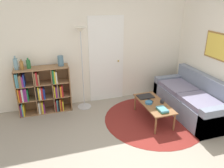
{
  "coord_description": "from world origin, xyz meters",
  "views": [
    {
      "loc": [
        -1.19,
        -2.27,
        2.42
      ],
      "look_at": [
        -0.06,
        1.35,
        0.85
      ],
      "focal_mm": 35.0,
      "sensor_mm": 36.0,
      "label": 1
    }
  ],
  "objects_px": {
    "cup": "(162,101)",
    "vase_on_shelf": "(61,61)",
    "coffee_table": "(154,105)",
    "bowl": "(149,103)",
    "bookshelf": "(42,91)",
    "bottle_middle": "(22,65)",
    "couch": "(193,101)",
    "bottle_right": "(28,64)",
    "laptop": "(145,96)",
    "bottle_left": "(16,64)",
    "floor_lamp": "(81,48)"
  },
  "relations": [
    {
      "from": "couch",
      "to": "bottle_middle",
      "type": "height_order",
      "value": "bottle_middle"
    },
    {
      "from": "coffee_table",
      "to": "bottle_right",
      "type": "bearing_deg",
      "value": 155.67
    },
    {
      "from": "floor_lamp",
      "to": "bottle_middle",
      "type": "distance_m",
      "value": 1.24
    },
    {
      "from": "laptop",
      "to": "bottle_right",
      "type": "relative_size",
      "value": 1.58
    },
    {
      "from": "bookshelf",
      "to": "bottle_middle",
      "type": "relative_size",
      "value": 5.37
    },
    {
      "from": "bowl",
      "to": "cup",
      "type": "distance_m",
      "value": 0.27
    },
    {
      "from": "coffee_table",
      "to": "bottle_left",
      "type": "xyz_separation_m",
      "value": [
        -2.56,
        1.05,
        0.79
      ]
    },
    {
      "from": "bookshelf",
      "to": "coffee_table",
      "type": "bearing_deg",
      "value": -25.91
    },
    {
      "from": "bottle_left",
      "to": "vase_on_shelf",
      "type": "relative_size",
      "value": 1.3
    },
    {
      "from": "bookshelf",
      "to": "cup",
      "type": "distance_m",
      "value": 2.54
    },
    {
      "from": "bookshelf",
      "to": "bottle_left",
      "type": "relative_size",
      "value": 3.94
    },
    {
      "from": "coffee_table",
      "to": "bowl",
      "type": "relative_size",
      "value": 7.19
    },
    {
      "from": "floor_lamp",
      "to": "couch",
      "type": "height_order",
      "value": "floor_lamp"
    },
    {
      "from": "bottle_middle",
      "to": "bottle_right",
      "type": "xyz_separation_m",
      "value": [
        0.13,
        0.02,
        0.01
      ]
    },
    {
      "from": "couch",
      "to": "coffee_table",
      "type": "bearing_deg",
      "value": 179.5
    },
    {
      "from": "floor_lamp",
      "to": "vase_on_shelf",
      "type": "height_order",
      "value": "floor_lamp"
    },
    {
      "from": "bottle_middle",
      "to": "bookshelf",
      "type": "bearing_deg",
      "value": 0.83
    },
    {
      "from": "bookshelf",
      "to": "coffee_table",
      "type": "distance_m",
      "value": 2.38
    },
    {
      "from": "coffee_table",
      "to": "couch",
      "type": "bearing_deg",
      "value": -0.5
    },
    {
      "from": "couch",
      "to": "bottle_right",
      "type": "height_order",
      "value": "bottle_right"
    },
    {
      "from": "bottle_right",
      "to": "vase_on_shelf",
      "type": "distance_m",
      "value": 0.64
    },
    {
      "from": "bookshelf",
      "to": "vase_on_shelf",
      "type": "distance_m",
      "value": 0.77
    },
    {
      "from": "floor_lamp",
      "to": "bottle_left",
      "type": "xyz_separation_m",
      "value": [
        -1.31,
        0.08,
        -0.25
      ]
    },
    {
      "from": "bookshelf",
      "to": "laptop",
      "type": "height_order",
      "value": "bookshelf"
    },
    {
      "from": "laptop",
      "to": "bottle_left",
      "type": "xyz_separation_m",
      "value": [
        -2.52,
        0.74,
        0.74
      ]
    },
    {
      "from": "coffee_table",
      "to": "bottle_right",
      "type": "distance_m",
      "value": 2.67
    },
    {
      "from": "bookshelf",
      "to": "bottle_right",
      "type": "xyz_separation_m",
      "value": [
        -0.19,
        0.02,
        0.61
      ]
    },
    {
      "from": "bowl",
      "to": "bottle_left",
      "type": "bearing_deg",
      "value": 157.1
    },
    {
      "from": "cup",
      "to": "vase_on_shelf",
      "type": "bearing_deg",
      "value": 149.56
    },
    {
      "from": "bottle_left",
      "to": "bottle_right",
      "type": "xyz_separation_m",
      "value": [
        0.23,
        0.01,
        -0.03
      ]
    },
    {
      "from": "couch",
      "to": "laptop",
      "type": "xyz_separation_m",
      "value": [
        -0.98,
        0.32,
        0.1
      ]
    },
    {
      "from": "bottle_middle",
      "to": "vase_on_shelf",
      "type": "height_order",
      "value": "vase_on_shelf"
    },
    {
      "from": "bowl",
      "to": "bottle_left",
      "type": "relative_size",
      "value": 0.52
    },
    {
      "from": "bottle_right",
      "to": "vase_on_shelf",
      "type": "height_order",
      "value": "bottle_right"
    },
    {
      "from": "vase_on_shelf",
      "to": "bottle_middle",
      "type": "bearing_deg",
      "value": -179.72
    },
    {
      "from": "couch",
      "to": "bowl",
      "type": "relative_size",
      "value": 12.56
    },
    {
      "from": "couch",
      "to": "vase_on_shelf",
      "type": "xyz_separation_m",
      "value": [
        -2.62,
        1.04,
        0.83
      ]
    },
    {
      "from": "coffee_table",
      "to": "bowl",
      "type": "xyz_separation_m",
      "value": [
        -0.11,
        0.01,
        0.06
      ]
    },
    {
      "from": "couch",
      "to": "bottle_right",
      "type": "xyz_separation_m",
      "value": [
        -3.26,
        1.06,
        0.81
      ]
    },
    {
      "from": "bookshelf",
      "to": "bottle_middle",
      "type": "bearing_deg",
      "value": -179.17
    },
    {
      "from": "coffee_table",
      "to": "bottle_middle",
      "type": "distance_m",
      "value": 2.77
    },
    {
      "from": "bottle_middle",
      "to": "bowl",
      "type": "bearing_deg",
      "value": -23.54
    },
    {
      "from": "bookshelf",
      "to": "couch",
      "type": "bearing_deg",
      "value": -18.8
    },
    {
      "from": "bookshelf",
      "to": "bottle_middle",
      "type": "distance_m",
      "value": 0.68
    },
    {
      "from": "bookshelf",
      "to": "cup",
      "type": "bearing_deg",
      "value": -25.32
    },
    {
      "from": "couch",
      "to": "laptop",
      "type": "distance_m",
      "value": 1.03
    },
    {
      "from": "cup",
      "to": "vase_on_shelf",
      "type": "distance_m",
      "value": 2.25
    },
    {
      "from": "couch",
      "to": "bowl",
      "type": "xyz_separation_m",
      "value": [
        -1.04,
        0.02,
        0.11
      ]
    },
    {
      "from": "vase_on_shelf",
      "to": "couch",
      "type": "bearing_deg",
      "value": -21.71
    },
    {
      "from": "coffee_table",
      "to": "bottle_left",
      "type": "height_order",
      "value": "bottle_left"
    }
  ]
}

